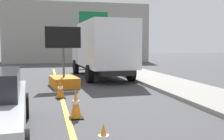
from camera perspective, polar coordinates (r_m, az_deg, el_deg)
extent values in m
cube|color=orange|center=(12.73, -9.89, -2.40)|extent=(1.33, 1.93, 0.45)
cylinder|color=#4C4C4C|center=(12.65, -9.95, 1.53)|extent=(0.10, 0.10, 1.30)
cube|color=black|center=(12.62, -10.03, 6.63)|extent=(1.60, 0.29, 0.95)
sphere|color=yellow|center=(12.79, -7.64, 6.65)|extent=(0.09, 0.09, 0.09)
sphere|color=yellow|center=(12.72, -8.97, 6.64)|extent=(0.09, 0.09, 0.09)
sphere|color=yellow|center=(12.66, -10.30, 6.62)|extent=(0.09, 0.09, 0.09)
sphere|color=yellow|center=(12.61, -11.65, 6.61)|extent=(0.09, 0.09, 0.09)
sphere|color=yellow|center=(12.59, -12.43, 7.41)|extent=(0.09, 0.09, 0.09)
sphere|color=yellow|center=(12.58, -12.40, 5.78)|extent=(0.09, 0.09, 0.09)
cube|color=black|center=(16.07, -2.33, 0.52)|extent=(1.96, 7.08, 0.25)
cube|color=silver|center=(18.47, -4.23, 4.47)|extent=(2.39, 2.07, 1.90)
cube|color=silver|center=(14.98, -1.36, 5.30)|extent=(2.53, 4.87, 2.43)
cylinder|color=black|center=(18.20, -7.50, 0.64)|extent=(0.32, 0.91, 0.90)
cylinder|color=black|center=(18.65, -0.81, 0.80)|extent=(0.32, 0.91, 0.90)
cylinder|color=black|center=(13.80, -4.66, -0.81)|extent=(0.32, 0.91, 0.90)
cylinder|color=black|center=(14.40, 3.94, -0.55)|extent=(0.32, 0.91, 0.90)
cylinder|color=black|center=(7.60, -17.60, -6.98)|extent=(0.26, 0.67, 0.66)
cylinder|color=gray|center=(25.27, -0.71, 6.63)|extent=(0.18, 0.18, 5.00)
cube|color=#0F6033|center=(24.98, -3.84, 10.42)|extent=(2.60, 0.26, 1.30)
cube|color=white|center=(25.02, -3.86, 10.41)|extent=(1.81, 0.15, 0.18)
cube|color=gray|center=(31.84, -7.42, 7.44)|extent=(15.22, 6.07, 6.26)
cone|color=orange|center=(4.84, -1.76, -14.05)|extent=(0.28, 0.28, 0.56)
cylinder|color=white|center=(4.83, -1.76, -13.73)|extent=(0.19, 0.19, 0.08)
cube|color=black|center=(7.33, -7.42, -9.76)|extent=(0.36, 0.36, 0.03)
cone|color=orange|center=(7.24, -7.45, -6.84)|extent=(0.28, 0.28, 0.73)
cylinder|color=white|center=(7.23, -7.46, -6.55)|extent=(0.19, 0.19, 0.08)
cube|color=black|center=(10.11, -10.58, -5.61)|extent=(0.36, 0.36, 0.03)
cone|color=orange|center=(10.06, -10.61, -3.80)|extent=(0.28, 0.28, 0.62)
cylinder|color=white|center=(10.05, -10.61, -3.62)|extent=(0.19, 0.19, 0.08)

